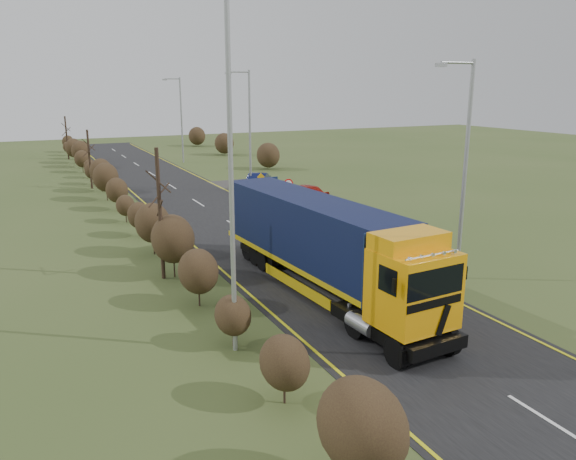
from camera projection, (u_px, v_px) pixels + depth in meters
The scene contains 14 objects.
ground at pixel (328, 284), 25.31m from camera, with size 160.00×160.00×0.00m, color #3B4E21.
road at pixel (246, 233), 34.03m from camera, with size 8.00×120.00×0.02m, color black.
layby at pixel (276, 196), 45.48m from camera, with size 6.00×18.00×0.02m, color #2E2C29.
lane_markings at pixel (248, 234), 33.76m from camera, with size 7.52×116.00×0.01m.
hedgerow at pixel (154, 225), 29.27m from camera, with size 2.24×102.04×6.05m.
lorry at pixel (323, 242), 23.47m from camera, with size 3.25×14.81×4.09m.
car_red_hatchback at pixel (303, 193), 42.62m from camera, with size 1.74×4.33×1.48m, color #941207.
car_blue_sedan at pixel (259, 181), 48.21m from camera, with size 1.53×4.40×1.45m, color #0B113D.
streetlight_near at pixel (463, 162), 24.69m from camera, with size 2.07×0.20×9.77m.
streetlight_mid at pixel (248, 126), 45.94m from camera, with size 2.10×0.20×9.90m.
streetlight_far at pixel (180, 116), 63.82m from camera, with size 2.03×0.19×9.57m.
left_pole at pixel (231, 185), 17.59m from camera, with size 0.16×0.16×11.34m, color #989A9D.
speed_sign at pixel (288, 190), 38.35m from camera, with size 0.70×0.10×2.53m.
warning_board at pixel (261, 181), 46.17m from camera, with size 0.66×0.11×1.73m.
Camera 1 is at (-11.99, -20.75, 8.68)m, focal length 35.00 mm.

